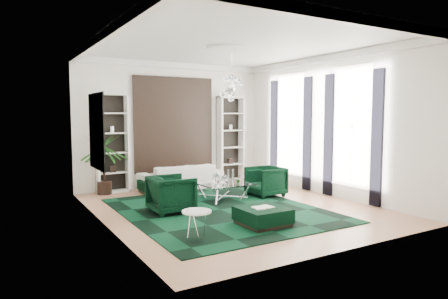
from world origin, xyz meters
TOP-DOWN VIEW (x-y plane):
  - floor at (0.00, 0.00)m, footprint 6.00×7.00m
  - ceiling at (0.00, 0.00)m, footprint 6.00×7.00m
  - wall_back at (0.00, 3.51)m, footprint 6.00×0.02m
  - wall_front at (0.00, -3.51)m, footprint 6.00×0.02m
  - wall_left at (-3.01, 0.00)m, footprint 0.02×7.00m
  - wall_right at (3.01, 0.00)m, footprint 0.02×7.00m
  - crown_molding at (0.00, 0.00)m, footprint 6.00×7.00m
  - ceiling_medallion at (0.00, 0.30)m, footprint 0.90×0.90m
  - tapestry at (0.00, 3.46)m, footprint 2.50×0.06m
  - shelving_left at (-1.95, 3.31)m, footprint 0.90×0.38m
  - shelving_right at (1.95, 3.31)m, footprint 0.90×0.38m
  - painting at (-2.97, 0.60)m, footprint 0.04×1.30m
  - window_near at (2.99, -0.90)m, footprint 0.03×1.10m
  - curtain_near_a at (2.96, -1.68)m, footprint 0.07×0.30m
  - curtain_near_b at (2.96, -0.12)m, footprint 0.07×0.30m
  - window_far at (2.99, 1.50)m, footprint 0.03×1.10m
  - curtain_far_a at (2.96, 0.72)m, footprint 0.07×0.30m
  - curtain_far_b at (2.96, 2.28)m, footprint 0.07×0.30m
  - rug at (-0.41, -0.10)m, footprint 4.20×5.00m
  - sofa at (-0.03, 2.91)m, footprint 2.44×0.95m
  - armchair_left at (-1.45, 0.28)m, footprint 0.92×0.90m
  - armchair_right at (1.47, 0.69)m, footprint 0.89×0.86m
  - coffee_table at (0.26, 0.91)m, footprint 1.26×1.26m
  - ottoman_side at (-0.96, 2.63)m, footprint 0.79×0.79m
  - ottoman_front at (-0.31, -1.63)m, footprint 0.90×0.90m
  - book at (-0.31, -1.63)m, footprint 0.41×0.28m
  - side_table at (-1.83, -1.76)m, footprint 0.53×0.53m
  - palm at (-2.24, 3.15)m, footprint 1.36×1.36m
  - chandelier at (0.26, 0.49)m, footprint 0.73×0.73m
  - table_plant at (0.57, 0.65)m, footprint 0.12×0.10m

SIDE VIEW (x-z plane):
  - floor at x=0.00m, z-range -0.02..0.00m
  - rug at x=-0.41m, z-range 0.00..0.02m
  - ottoman_side at x=-0.96m, z-range 0.00..0.35m
  - ottoman_front at x=-0.31m, z-range 0.00..0.36m
  - coffee_table at x=0.26m, z-range 0.00..0.43m
  - side_table at x=-1.83m, z-range 0.00..0.50m
  - sofa at x=-0.03m, z-range 0.00..0.71m
  - book at x=-0.31m, z-range 0.36..0.39m
  - armchair_right at x=1.47m, z-range 0.00..0.81m
  - armchair_left at x=-1.45m, z-range 0.00..0.84m
  - table_plant at x=0.57m, z-range 0.43..0.66m
  - palm at x=-2.24m, z-range 0.00..2.18m
  - shelving_left at x=-1.95m, z-range 0.00..2.80m
  - shelving_right at x=1.95m, z-range 0.00..2.80m
  - curtain_near_a at x=2.96m, z-range 0.02..3.27m
  - curtain_near_b at x=2.96m, z-range 0.02..3.27m
  - curtain_far_a at x=2.96m, z-range 0.02..3.27m
  - curtain_far_b at x=2.96m, z-range 0.02..3.27m
  - painting at x=-2.97m, z-range 1.05..2.65m
  - wall_back at x=0.00m, z-range 0.00..3.80m
  - wall_front at x=0.00m, z-range 0.00..3.80m
  - wall_left at x=-3.01m, z-range 0.00..3.80m
  - wall_right at x=3.01m, z-range 0.00..3.80m
  - tapestry at x=0.00m, z-range 0.50..3.30m
  - window_near at x=2.99m, z-range 0.45..3.35m
  - window_far at x=2.99m, z-range 0.45..3.35m
  - chandelier at x=0.26m, z-range 2.52..3.18m
  - crown_molding at x=0.00m, z-range 3.61..3.79m
  - ceiling_medallion at x=0.00m, z-range 3.75..3.79m
  - ceiling at x=0.00m, z-range 3.80..3.82m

